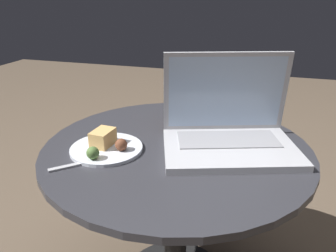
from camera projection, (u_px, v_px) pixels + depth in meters
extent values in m
cylinder|color=black|center=(176.00, 221.00, 0.98)|extent=(0.07, 0.07, 0.47)
cylinder|color=#2D2D33|center=(176.00, 148.00, 0.88)|extent=(0.72, 0.72, 0.02)
cube|color=white|center=(107.00, 145.00, 0.88)|extent=(0.16, 0.12, 0.00)
cube|color=#B2B2B7|center=(230.00, 148.00, 0.84)|extent=(0.39, 0.32, 0.02)
cube|color=gray|center=(228.00, 139.00, 0.87)|extent=(0.28, 0.19, 0.00)
cube|color=#B2B2B7|center=(226.00, 92.00, 0.89)|extent=(0.33, 0.14, 0.22)
cube|color=silver|center=(226.00, 93.00, 0.89)|extent=(0.30, 0.12, 0.20)
cylinder|color=#C6701E|center=(192.00, 96.00, 0.99)|extent=(0.07, 0.07, 0.18)
cylinder|color=white|center=(193.00, 63.00, 0.96)|extent=(0.07, 0.07, 0.03)
cylinder|color=silver|center=(107.00, 149.00, 0.85)|extent=(0.19, 0.19, 0.01)
cube|color=tan|center=(103.00, 138.00, 0.85)|extent=(0.05, 0.07, 0.04)
sphere|color=brown|center=(121.00, 145.00, 0.83)|extent=(0.03, 0.03, 0.03)
sphere|color=#4C6B33|center=(93.00, 153.00, 0.79)|extent=(0.03, 0.03, 0.03)
cube|color=#B2B2B7|center=(78.00, 164.00, 0.78)|extent=(0.11, 0.10, 0.00)
cube|color=#B2B2B7|center=(117.00, 156.00, 0.82)|extent=(0.06, 0.06, 0.00)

